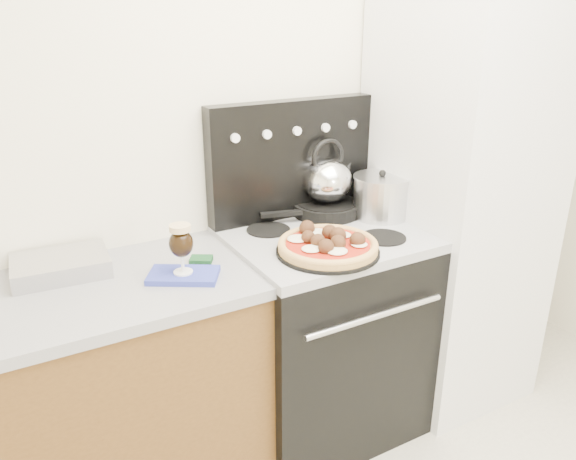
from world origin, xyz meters
TOP-DOWN VIEW (x-y plane):
  - room_shell at (0.00, 0.29)m, footprint 3.52×3.01m
  - base_cabinet at (-1.02, 1.20)m, footprint 1.45×0.60m
  - countertop at (-1.02, 1.20)m, footprint 1.48×0.63m
  - stove_body at (0.08, 1.18)m, footprint 0.76×0.65m
  - cooktop at (0.08, 1.18)m, footprint 0.76×0.65m
  - backguard at (0.08, 1.45)m, footprint 0.76×0.08m
  - fridge at (0.78, 1.15)m, footprint 0.64×0.68m
  - foil_sheet at (-0.90, 1.36)m, footprint 0.34×0.26m
  - oven_mitt at (-0.54, 1.12)m, footprint 0.27×0.24m
  - beer_glass at (-0.54, 1.12)m, footprint 0.10×0.10m
  - pizza_pan at (-0.01, 1.01)m, footprint 0.48×0.48m
  - pizza at (-0.01, 1.01)m, footprint 0.38×0.38m
  - skillet at (0.22, 1.37)m, footprint 0.37×0.37m
  - tea_kettle at (0.22, 1.37)m, footprint 0.23×0.23m
  - stock_pot at (0.40, 1.23)m, footprint 0.24×0.24m

SIDE VIEW (x-z plane):
  - base_cabinet at x=-1.02m, z-range 0.00..0.86m
  - stove_body at x=0.08m, z-range 0.00..0.88m
  - countertop at x=-1.02m, z-range 0.86..0.90m
  - cooktop at x=0.08m, z-range 0.88..0.92m
  - oven_mitt at x=-0.54m, z-range 0.90..0.92m
  - pizza_pan at x=-0.01m, z-range 0.92..0.93m
  - foil_sheet at x=-0.90m, z-range 0.90..0.96m
  - skillet at x=0.22m, z-range 0.92..0.97m
  - fridge at x=0.78m, z-range 0.00..1.90m
  - pizza at x=-0.01m, z-range 0.93..0.99m
  - stock_pot at x=0.40m, z-range 0.92..1.09m
  - beer_glass at x=-0.54m, z-range 0.92..1.10m
  - tea_kettle at x=0.22m, z-range 0.97..1.21m
  - backguard at x=0.08m, z-range 0.92..1.42m
  - room_shell at x=0.00m, z-range -0.01..2.51m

